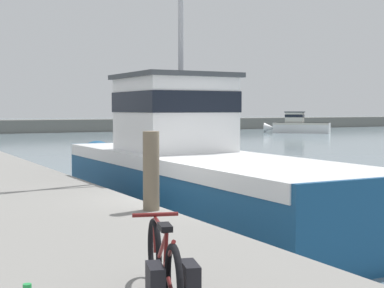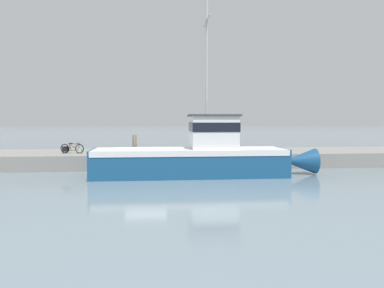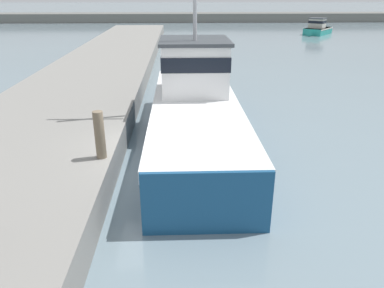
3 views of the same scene
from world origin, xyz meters
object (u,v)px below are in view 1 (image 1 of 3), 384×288
bicycle_touring (166,270)px  mooring_post (151,171)px  fishing_boat_main (188,167)px  boat_red_outer (298,125)px  boat_orange_near (174,131)px

bicycle_touring → mooring_post: size_ratio=1.25×
fishing_boat_main → boat_red_outer: size_ratio=2.09×
fishing_boat_main → boat_orange_near: 38.23m
bicycle_touring → boat_orange_near: bearing=79.8°
fishing_boat_main → boat_orange_near: fishing_boat_main is taller
fishing_boat_main → bicycle_touring: size_ratio=7.89×
mooring_post → boat_orange_near: bearing=63.1°
boat_red_outer → boat_orange_near: 18.17m
fishing_boat_main → mooring_post: fishing_boat_main is taller
fishing_boat_main → bicycle_touring: (-4.59, -8.35, 0.06)m
bicycle_touring → mooring_post: mooring_post is taller
bicycle_touring → mooring_post: bearing=83.7°
boat_red_outer → mooring_post: (-36.99, -42.94, 0.76)m
bicycle_touring → mooring_post: 4.84m
fishing_boat_main → boat_red_outer: bearing=48.9°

